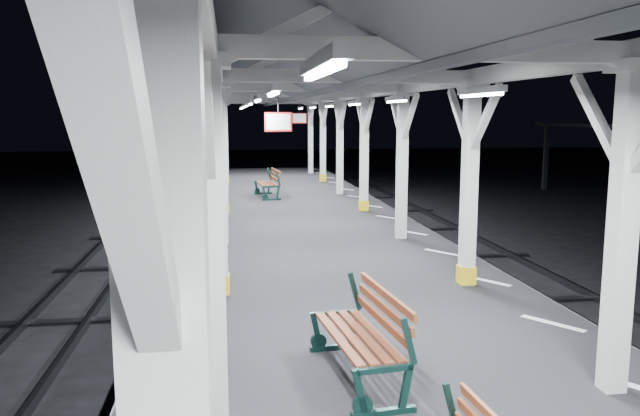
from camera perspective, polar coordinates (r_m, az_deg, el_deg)
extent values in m
plane|color=black|center=(8.66, 5.03, -17.52)|extent=(120.00, 120.00, 0.00)
cube|color=black|center=(8.45, 5.08, -14.48)|extent=(6.00, 50.00, 1.00)
cube|color=silver|center=(8.09, -12.40, -11.90)|extent=(1.00, 48.00, 0.01)
cube|color=silver|center=(9.13, 20.49, -9.85)|extent=(1.00, 48.00, 0.01)
cube|color=silver|center=(2.12, -12.99, 6.83)|extent=(0.10, 0.99, 0.99)
cube|color=silver|center=(1.03, -17.92, 4.99)|extent=(0.10, 0.99, 0.99)
cube|color=silver|center=(5.69, -9.81, -3.78)|extent=(0.22, 0.22, 3.20)
cube|color=silver|center=(5.58, -10.25, 13.11)|extent=(0.40, 0.40, 0.12)
cube|color=silver|center=(6.12, -9.95, 7.92)|extent=(0.10, 0.99, 0.99)
cube|color=silver|center=(5.02, -10.31, 7.80)|extent=(0.10, 0.99, 0.99)
cube|color=silver|center=(9.64, -9.21, 1.28)|extent=(0.22, 0.22, 3.20)
cube|color=silver|center=(9.58, -9.45, 11.18)|extent=(0.40, 0.40, 0.12)
cube|color=yellow|center=(9.92, -9.01, -6.88)|extent=(0.26, 0.26, 0.30)
cube|color=silver|center=(10.11, -9.32, 8.15)|extent=(0.10, 0.99, 0.99)
cube|color=silver|center=(9.01, -9.43, 8.11)|extent=(0.10, 0.99, 0.99)
cube|color=silver|center=(13.62, -8.95, 3.40)|extent=(0.22, 0.22, 3.20)
cube|color=silver|center=(13.57, -9.12, 10.39)|extent=(0.40, 0.40, 0.12)
cube|color=silver|center=(14.11, -9.04, 8.25)|extent=(0.10, 0.99, 0.99)
cube|color=silver|center=(13.01, -9.10, 8.23)|extent=(0.10, 0.99, 0.99)
cube|color=silver|center=(17.61, -8.81, 4.56)|extent=(0.22, 0.22, 3.20)
cube|color=silver|center=(17.57, -8.94, 9.96)|extent=(0.40, 0.40, 0.12)
cube|color=yellow|center=(17.76, -8.71, -0.02)|extent=(0.26, 0.26, 0.30)
cube|color=silver|center=(18.11, -8.88, 8.31)|extent=(0.10, 0.99, 0.99)
cube|color=silver|center=(17.01, -8.92, 8.29)|extent=(0.10, 0.99, 0.99)
cube|color=silver|center=(21.60, -8.73, 5.28)|extent=(0.22, 0.22, 3.20)
cube|color=silver|center=(21.57, -8.83, 9.69)|extent=(0.40, 0.40, 0.12)
cube|color=silver|center=(22.11, -8.79, 8.34)|extent=(0.10, 0.99, 0.99)
cube|color=silver|center=(21.01, -8.81, 8.33)|extent=(0.10, 0.99, 0.99)
cube|color=silver|center=(25.59, -8.67, 5.79)|extent=(0.22, 0.22, 3.20)
cube|color=silver|center=(25.57, -8.75, 9.50)|extent=(0.40, 0.40, 0.12)
cube|color=yellow|center=(25.70, -8.60, 2.62)|extent=(0.26, 0.26, 0.30)
cube|color=silver|center=(26.11, -8.72, 8.36)|extent=(0.10, 0.99, 0.99)
cube|color=silver|center=(25.01, -8.73, 8.36)|extent=(0.10, 0.99, 0.99)
cube|color=silver|center=(29.59, -8.62, 6.15)|extent=(0.22, 0.22, 3.20)
cube|color=silver|center=(29.57, -8.70, 9.37)|extent=(0.40, 0.40, 0.12)
cube|color=silver|center=(30.11, -8.67, 8.38)|extent=(0.10, 0.99, 0.99)
cube|color=silver|center=(29.01, -8.68, 8.38)|extent=(0.10, 0.99, 0.99)
cube|color=silver|center=(6.86, 25.87, -2.42)|extent=(0.22, 0.22, 3.20)
cube|color=silver|center=(6.77, 26.81, 11.52)|extent=(0.40, 0.40, 0.12)
cube|color=silver|center=(7.21, 24.02, 7.40)|extent=(0.10, 0.99, 0.99)
cube|color=silver|center=(10.37, 13.48, 1.67)|extent=(0.22, 0.22, 3.20)
cube|color=silver|center=(10.31, 13.81, 10.86)|extent=(0.40, 0.40, 0.12)
cube|color=yellow|center=(10.63, 13.21, -5.95)|extent=(0.26, 0.26, 0.30)
cube|color=silver|center=(10.81, 12.61, 8.08)|extent=(0.10, 0.99, 0.99)
cube|color=silver|center=(9.79, 14.91, 7.97)|extent=(0.10, 0.99, 0.99)
cube|color=silver|center=(14.14, 7.50, 3.62)|extent=(0.22, 0.22, 3.20)
cube|color=silver|center=(14.10, 7.64, 10.35)|extent=(0.40, 0.40, 0.12)
cube|color=silver|center=(14.62, 7.00, 8.30)|extent=(0.10, 0.99, 0.99)
cube|color=silver|center=(13.56, 8.23, 8.26)|extent=(0.10, 0.99, 0.99)
cube|color=silver|center=(18.02, 4.05, 4.72)|extent=(0.22, 0.22, 3.20)
cube|color=silver|center=(17.98, 4.11, 10.01)|extent=(0.40, 0.40, 0.12)
cube|color=yellow|center=(18.17, 4.01, 0.25)|extent=(0.26, 0.26, 0.30)
cube|color=silver|center=(18.51, 3.73, 8.39)|extent=(0.10, 0.99, 0.99)
cube|color=silver|center=(17.44, 4.48, 8.37)|extent=(0.10, 0.99, 0.99)
cube|color=silver|center=(21.93, 1.83, 5.43)|extent=(0.22, 0.22, 3.20)
cube|color=silver|center=(21.90, 1.85, 9.77)|extent=(0.40, 0.40, 0.12)
cube|color=silver|center=(22.44, 1.59, 8.44)|extent=(0.10, 0.99, 0.99)
cube|color=silver|center=(21.36, 2.10, 8.43)|extent=(0.10, 0.99, 0.99)
cube|color=silver|center=(25.88, 0.27, 5.91)|extent=(0.22, 0.22, 3.20)
cube|color=silver|center=(25.85, 0.27, 9.59)|extent=(0.40, 0.40, 0.12)
cube|color=yellow|center=(25.98, 0.27, 2.78)|extent=(0.26, 0.26, 0.30)
cube|color=silver|center=(26.39, 0.09, 8.46)|extent=(0.10, 0.99, 0.99)
cube|color=silver|center=(25.30, 0.46, 8.46)|extent=(0.10, 0.99, 0.99)
cube|color=silver|center=(29.83, -0.87, 6.27)|extent=(0.22, 0.22, 3.20)
cube|color=silver|center=(29.81, -0.88, 9.46)|extent=(0.40, 0.40, 0.12)
cube|color=silver|center=(30.36, -1.01, 8.48)|extent=(0.10, 0.99, 0.99)
cube|color=silver|center=(29.26, -0.74, 8.48)|extent=(0.10, 0.99, 0.99)
cube|color=silver|center=(7.59, -9.77, 12.80)|extent=(0.18, 48.00, 0.24)
cube|color=silver|center=(8.50, 18.99, 12.00)|extent=(0.18, 48.00, 0.24)
cube|color=silver|center=(5.88, 10.21, 14.04)|extent=(4.20, 0.14, 0.20)
cube|color=silver|center=(9.75, 2.63, 11.95)|extent=(4.20, 0.14, 0.20)
cube|color=silver|center=(13.70, -0.58, 10.98)|extent=(4.20, 0.14, 0.20)
cube|color=silver|center=(17.67, -2.34, 10.44)|extent=(4.20, 0.14, 0.20)
cube|color=silver|center=(21.65, -3.45, 10.09)|extent=(4.20, 0.14, 0.20)
cube|color=silver|center=(25.63, -4.22, 9.85)|extent=(4.20, 0.14, 0.20)
cube|color=silver|center=(29.62, -4.78, 9.67)|extent=(4.20, 0.14, 0.20)
cube|color=#4F5357|center=(7.66, -4.40, 16.91)|extent=(2.80, 49.00, 1.45)
cube|color=#4F5357|center=(8.26, 14.68, 16.06)|extent=(2.80, 49.00, 1.45)
cube|color=silver|center=(3.61, 0.19, 13.24)|extent=(0.10, 1.35, 0.08)
cube|color=white|center=(3.61, 0.19, 12.44)|extent=(0.05, 1.25, 0.05)
cube|color=silver|center=(7.59, -4.33, 10.78)|extent=(0.10, 1.35, 0.08)
cube|color=white|center=(7.59, -4.32, 10.40)|extent=(0.05, 1.25, 0.05)
cube|color=silver|center=(11.58, -5.72, 10.00)|extent=(0.10, 1.35, 0.08)
cube|color=white|center=(11.58, -5.71, 9.75)|extent=(0.05, 1.25, 0.05)
cube|color=silver|center=(15.57, -6.39, 9.61)|extent=(0.10, 1.35, 0.08)
cube|color=white|center=(15.57, -6.39, 9.43)|extent=(0.05, 1.25, 0.05)
cube|color=silver|center=(19.57, -6.79, 9.39)|extent=(0.10, 1.35, 0.08)
cube|color=white|center=(19.57, -6.79, 9.24)|extent=(0.05, 1.25, 0.05)
cube|color=silver|center=(23.57, -7.05, 9.24)|extent=(0.10, 1.35, 0.08)
cube|color=white|center=(23.57, -7.05, 9.11)|extent=(0.05, 1.25, 0.05)
cube|color=silver|center=(27.57, -7.24, 9.13)|extent=(0.10, 1.35, 0.08)
cube|color=white|center=(27.57, -7.24, 9.03)|extent=(0.05, 1.25, 0.05)
cube|color=silver|center=(8.19, 14.46, 10.37)|extent=(0.10, 1.35, 0.08)
cube|color=white|center=(8.19, 14.44, 10.02)|extent=(0.05, 1.25, 0.05)
cube|color=silver|center=(11.98, 6.99, 9.93)|extent=(0.10, 1.35, 0.08)
cube|color=white|center=(11.98, 6.99, 9.69)|extent=(0.05, 1.25, 0.05)
cube|color=silver|center=(15.88, 3.16, 9.63)|extent=(0.10, 1.35, 0.08)
cube|color=white|center=(15.88, 3.16, 9.45)|extent=(0.05, 1.25, 0.05)
cube|color=silver|center=(19.81, 0.85, 9.43)|extent=(0.10, 1.35, 0.08)
cube|color=white|center=(19.81, 0.85, 9.29)|extent=(0.05, 1.25, 0.05)
cube|color=silver|center=(23.77, -0.69, 9.29)|extent=(0.10, 1.35, 0.08)
cube|color=white|center=(23.77, -0.69, 9.17)|extent=(0.05, 1.25, 0.05)
cube|color=silver|center=(27.74, -1.80, 9.19)|extent=(0.10, 1.35, 0.08)
cube|color=white|center=(27.74, -1.79, 9.09)|extent=(0.05, 1.25, 0.05)
cylinder|color=black|center=(11.53, -3.86, 9.63)|extent=(0.02, 0.02, 0.36)
cube|color=red|center=(11.53, -3.84, 7.86)|extent=(0.50, 0.03, 0.35)
cube|color=white|center=(11.53, -3.84, 7.86)|extent=(0.44, 0.04, 0.29)
cylinder|color=black|center=(21.82, -1.91, 9.14)|extent=(0.02, 0.02, 0.36)
cube|color=red|center=(21.82, -1.90, 8.21)|extent=(0.50, 0.03, 0.35)
cube|color=white|center=(21.82, -1.90, 8.21)|extent=(0.44, 0.05, 0.29)
cube|color=black|center=(33.60, 19.94, 4.39)|extent=(0.20, 0.20, 3.30)
sphere|color=silver|center=(28.39, 25.82, 6.55)|extent=(0.20, 0.20, 0.20)
sphere|color=silver|center=(33.54, 20.07, 7.07)|extent=(0.20, 0.20, 0.20)
cube|color=#102D29|center=(5.12, 11.87, -17.27)|extent=(0.15, 0.05, 0.39)
cube|color=#102D29|center=(6.19, 5.86, -18.09)|extent=(0.64, 0.13, 0.06)
cube|color=#102D29|center=(6.03, 3.70, -16.58)|extent=(0.17, 0.07, 0.49)
cube|color=#102D29|center=(6.17, 7.82, -16.04)|extent=(0.15, 0.07, 0.49)
cube|color=#102D29|center=(6.00, 8.11, -11.93)|extent=(0.18, 0.07, 0.47)
cube|color=#102D29|center=(7.68, 1.44, -12.61)|extent=(0.64, 0.13, 0.06)
cube|color=#102D29|center=(7.55, -0.31, -11.26)|extent=(0.17, 0.07, 0.49)
cube|color=#102D29|center=(7.66, 3.01, -10.97)|extent=(0.15, 0.07, 0.49)
cube|color=#102D29|center=(7.52, 3.19, -7.59)|extent=(0.18, 0.07, 0.47)
cube|color=brown|center=(6.70, 1.64, -11.76)|extent=(0.26, 1.62, 0.04)
cube|color=brown|center=(6.73, 2.80, -11.65)|extent=(0.26, 1.62, 0.04)
cube|color=brown|center=(6.77, 3.94, -11.54)|extent=(0.26, 1.62, 0.04)
cube|color=brown|center=(6.81, 5.07, -11.42)|extent=(0.26, 1.62, 0.04)
cube|color=brown|center=(6.79, 5.69, -10.18)|extent=(0.22, 1.62, 0.10)
cube|color=brown|center=(6.75, 5.88, -9.05)|extent=(0.22, 1.62, 0.10)
cube|color=brown|center=(6.72, 6.07, -7.90)|extent=(0.22, 1.62, 0.10)
cube|color=#102D29|center=(20.48, -4.46, 0.77)|extent=(0.64, 0.13, 0.06)
cube|color=#102D29|center=(20.42, -5.10, 1.34)|extent=(0.17, 0.07, 0.49)
cube|color=#102D29|center=(20.49, -3.88, 1.38)|extent=(0.15, 0.07, 0.49)
cube|color=#102D29|center=(20.45, -3.84, 2.67)|extent=(0.18, 0.07, 0.46)
cube|color=#102D29|center=(22.13, -5.21, 1.35)|extent=(0.64, 0.13, 0.06)
cube|color=#102D29|center=(22.07, -5.82, 1.87)|extent=(0.17, 0.07, 0.49)
cube|color=#102D29|center=(22.14, -4.68, 1.91)|extent=(0.15, 0.07, 0.49)
cube|color=#102D29|center=(22.10, -4.64, 3.10)|extent=(0.18, 0.07, 0.46)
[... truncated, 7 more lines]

